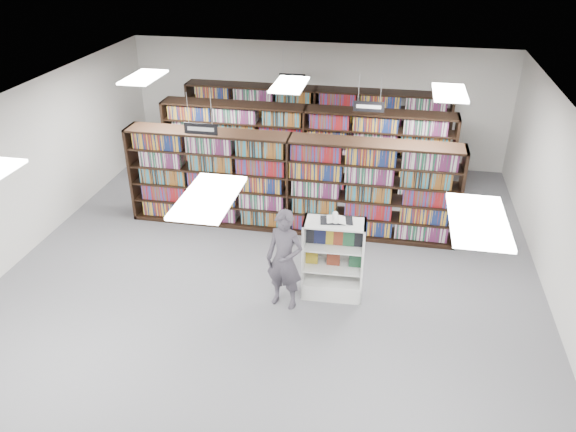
% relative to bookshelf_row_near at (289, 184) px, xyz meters
% --- Properties ---
extents(floor, '(12.00, 12.00, 0.00)m').
position_rel_bookshelf_row_near_xyz_m(floor, '(0.00, -2.00, -1.05)').
color(floor, '#535358').
rests_on(floor, ground).
extents(ceiling, '(10.00, 12.00, 0.10)m').
position_rel_bookshelf_row_near_xyz_m(ceiling, '(0.00, -2.00, 2.15)').
color(ceiling, silver).
rests_on(ceiling, wall_back).
extents(wall_back, '(10.00, 0.10, 3.20)m').
position_rel_bookshelf_row_near_xyz_m(wall_back, '(0.00, 4.00, 0.55)').
color(wall_back, silver).
rests_on(wall_back, ground).
extents(wall_left, '(0.10, 12.00, 3.20)m').
position_rel_bookshelf_row_near_xyz_m(wall_left, '(-5.00, -2.00, 0.55)').
color(wall_left, silver).
rests_on(wall_left, ground).
extents(wall_right, '(0.10, 12.00, 3.20)m').
position_rel_bookshelf_row_near_xyz_m(wall_right, '(5.00, -2.00, 0.55)').
color(wall_right, silver).
rests_on(wall_right, ground).
extents(bookshelf_row_near, '(7.00, 0.60, 2.10)m').
position_rel_bookshelf_row_near_xyz_m(bookshelf_row_near, '(0.00, 0.00, 0.00)').
color(bookshelf_row_near, black).
rests_on(bookshelf_row_near, floor).
extents(bookshelf_row_mid, '(7.00, 0.60, 2.10)m').
position_rel_bookshelf_row_near_xyz_m(bookshelf_row_mid, '(0.00, 2.00, 0.00)').
color(bookshelf_row_mid, black).
rests_on(bookshelf_row_mid, floor).
extents(bookshelf_row_far, '(7.00, 0.60, 2.10)m').
position_rel_bookshelf_row_near_xyz_m(bookshelf_row_far, '(0.00, 3.70, 0.00)').
color(bookshelf_row_far, black).
rests_on(bookshelf_row_far, floor).
extents(aisle_sign_left, '(0.65, 0.02, 0.80)m').
position_rel_bookshelf_row_near_xyz_m(aisle_sign_left, '(-1.50, -1.00, 1.48)').
color(aisle_sign_left, '#B2B2B7').
rests_on(aisle_sign_left, ceiling).
extents(aisle_sign_right, '(0.65, 0.02, 0.80)m').
position_rel_bookshelf_row_near_xyz_m(aisle_sign_right, '(1.50, 1.00, 1.48)').
color(aisle_sign_right, '#B2B2B7').
rests_on(aisle_sign_right, ceiling).
extents(aisle_sign_center, '(0.65, 0.02, 0.80)m').
position_rel_bookshelf_row_near_xyz_m(aisle_sign_center, '(-0.50, 3.00, 1.48)').
color(aisle_sign_center, '#B2B2B7').
rests_on(aisle_sign_center, ceiling).
extents(troffer_front_center, '(0.60, 1.20, 0.04)m').
position_rel_bookshelf_row_near_xyz_m(troffer_front_center, '(0.00, -5.00, 2.11)').
color(troffer_front_center, white).
rests_on(troffer_front_center, ceiling).
extents(troffer_front_right, '(0.60, 1.20, 0.04)m').
position_rel_bookshelf_row_near_xyz_m(troffer_front_right, '(3.00, -5.00, 2.11)').
color(troffer_front_right, white).
rests_on(troffer_front_right, ceiling).
extents(troffer_back_left, '(0.60, 1.20, 0.04)m').
position_rel_bookshelf_row_near_xyz_m(troffer_back_left, '(-3.00, 0.00, 2.11)').
color(troffer_back_left, white).
rests_on(troffer_back_left, ceiling).
extents(troffer_back_center, '(0.60, 1.20, 0.04)m').
position_rel_bookshelf_row_near_xyz_m(troffer_back_center, '(0.00, 0.00, 2.11)').
color(troffer_back_center, white).
rests_on(troffer_back_center, ceiling).
extents(troffer_back_right, '(0.60, 1.20, 0.04)m').
position_rel_bookshelf_row_near_xyz_m(troffer_back_right, '(3.00, 0.00, 2.11)').
color(troffer_back_right, white).
rests_on(troffer_back_right, ceiling).
extents(endcap_display, '(1.08, 0.57, 1.48)m').
position_rel_bookshelf_row_near_xyz_m(endcap_display, '(1.21, -2.23, -0.55)').
color(endcap_display, white).
rests_on(endcap_display, floor).
extents(open_book, '(0.58, 0.39, 0.12)m').
position_rel_bookshelf_row_near_xyz_m(open_book, '(1.22, -2.21, 0.46)').
color(open_book, black).
rests_on(open_book, endcap_display).
extents(shopper, '(0.75, 0.58, 1.82)m').
position_rel_bookshelf_row_near_xyz_m(shopper, '(0.43, -2.70, -0.14)').
color(shopper, '#443F48').
rests_on(shopper, floor).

